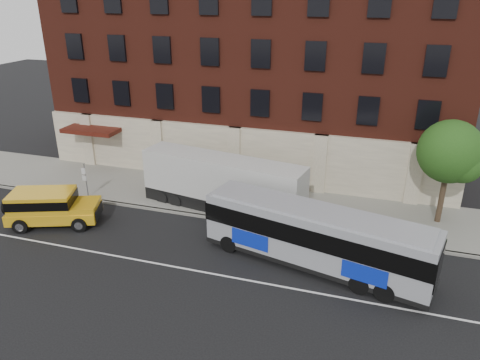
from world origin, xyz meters
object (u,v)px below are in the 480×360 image
(yellow_suv, at_px, (49,206))
(shipping_container, at_px, (222,185))
(city_bus, at_px, (316,235))
(sign_pole, at_px, (85,179))
(street_tree, at_px, (451,154))

(yellow_suv, relative_size, shipping_container, 0.52)
(city_bus, height_order, yellow_suv, city_bus)
(sign_pole, distance_m, shipping_container, 9.22)
(sign_pole, distance_m, street_tree, 22.49)
(street_tree, xyz_separation_m, yellow_suv, (-22.03, -6.97, -3.21))
(yellow_suv, bearing_deg, shipping_container, 27.74)
(city_bus, bearing_deg, yellow_suv, -179.15)
(city_bus, bearing_deg, shipping_container, 144.93)
(city_bus, height_order, shipping_container, shipping_container)
(sign_pole, relative_size, yellow_suv, 0.45)
(yellow_suv, bearing_deg, sign_pole, 90.10)
(sign_pole, xyz_separation_m, street_tree, (22.04, 3.34, 2.96))
(city_bus, bearing_deg, street_tree, 46.54)
(street_tree, bearing_deg, yellow_suv, -162.44)
(sign_pole, bearing_deg, yellow_suv, -89.90)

